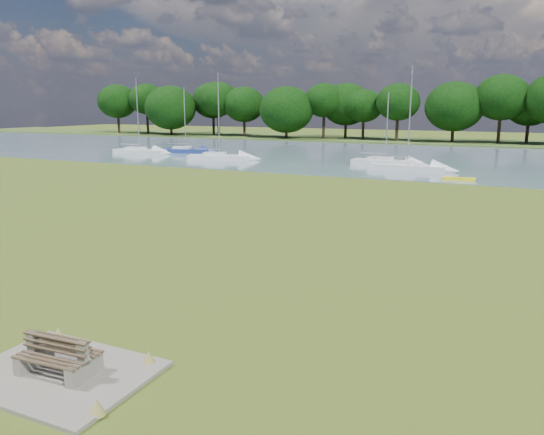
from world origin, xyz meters
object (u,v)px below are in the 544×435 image
at_px(bench_pair, 58,356).
at_px(sailboat_5, 219,155).
at_px(kayak, 459,179).
at_px(sailboat_7, 406,165).
at_px(sailboat_1, 139,150).
at_px(sailboat_4, 185,149).
at_px(sailboat_6, 385,161).

height_order(bench_pair, sailboat_5, sailboat_5).
bearing_deg(kayak, sailboat_7, 133.14).
height_order(bench_pair, sailboat_1, sailboat_1).
xyz_separation_m(bench_pair, sailboat_5, (-21.70, 43.78, 0.07)).
height_order(kayak, sailboat_4, sailboat_4).
xyz_separation_m(sailboat_4, sailboat_6, (26.86, -3.11, -0.01)).
bearing_deg(sailboat_4, sailboat_7, -28.43).
bearing_deg(kayak, sailboat_5, 164.81).
xyz_separation_m(bench_pair, sailboat_7, (-0.47, 43.17, 0.08)).
bearing_deg(sailboat_4, sailboat_5, -50.57).
distance_m(sailboat_4, sailboat_6, 27.04).
bearing_deg(sailboat_6, sailboat_5, -167.42).
distance_m(bench_pair, sailboat_4, 58.04).
bearing_deg(sailboat_5, bench_pair, -83.56).
distance_m(sailboat_6, sailboat_7, 4.36).
relative_size(sailboat_1, sailboat_5, 0.98).
bearing_deg(sailboat_7, sailboat_4, 169.67).
xyz_separation_m(bench_pair, sailboat_6, (-3.33, 46.46, 0.04)).
distance_m(bench_pair, sailboat_1, 57.97).
bearing_deg(sailboat_5, sailboat_4, 125.80).
xyz_separation_m(sailboat_5, sailboat_7, (21.23, -0.61, 0.01)).
relative_size(sailboat_4, sailboat_5, 0.86).
relative_size(sailboat_4, sailboat_7, 0.86).
height_order(bench_pair, sailboat_6, sailboat_6).
bearing_deg(sailboat_1, sailboat_5, -18.08).
xyz_separation_m(sailboat_4, sailboat_5, (8.49, -5.79, 0.02)).
xyz_separation_m(kayak, sailboat_5, (-26.59, 5.78, 0.38)).
bearing_deg(sailboat_6, sailboat_4, 177.69).
height_order(sailboat_1, sailboat_4, sailboat_1).
xyz_separation_m(kayak, sailboat_1, (-39.90, 8.21, 0.36)).
distance_m(kayak, sailboat_5, 27.22).
bearing_deg(sailboat_4, sailboat_1, -161.35).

